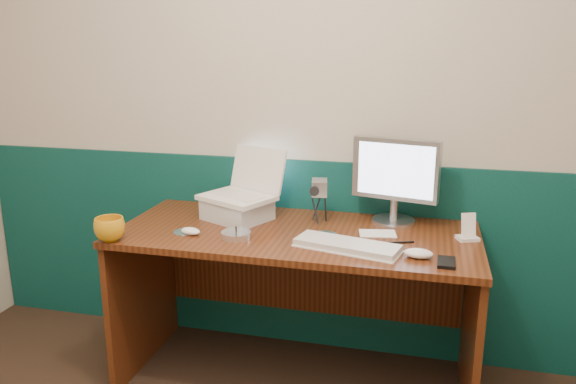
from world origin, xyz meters
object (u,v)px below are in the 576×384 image
(mug, at_px, (110,229))
(camcorder, at_px, (319,201))
(monitor, at_px, (395,182))
(desk, at_px, (296,308))
(laptop, at_px, (236,172))
(keyboard, at_px, (347,246))

(mug, distance_m, camcorder, 0.94)
(monitor, xyz_separation_m, mug, (-1.15, -0.54, -0.15))
(desk, distance_m, laptop, 0.69)
(monitor, relative_size, keyboard, 0.93)
(mug, relative_size, camcorder, 0.65)
(desk, xyz_separation_m, laptop, (-0.31, 0.11, 0.60))
(desk, xyz_separation_m, keyboard, (0.25, -0.17, 0.39))
(keyboard, bearing_deg, mug, -158.72)
(laptop, height_order, camcorder, laptop)
(desk, distance_m, mug, 0.91)
(keyboard, bearing_deg, monitor, 81.41)
(laptop, relative_size, monitor, 0.81)
(desk, bearing_deg, camcorder, 65.37)
(monitor, xyz_separation_m, keyboard, (-0.16, -0.40, -0.19))
(laptop, bearing_deg, keyboard, -0.26)
(desk, xyz_separation_m, monitor, (0.41, 0.23, 0.57))
(desk, distance_m, monitor, 0.74)
(laptop, distance_m, mug, 0.62)
(desk, bearing_deg, monitor, 29.19)
(mug, bearing_deg, desk, 22.73)
(desk, bearing_deg, laptop, 161.45)
(monitor, relative_size, mug, 3.08)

